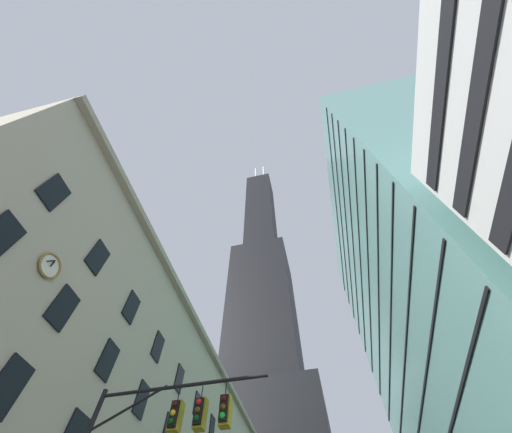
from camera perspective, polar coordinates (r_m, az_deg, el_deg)
The scene contains 2 objects.
dark_skyscraper at distance 97.76m, azimuth 1.62°, elevation -24.04°, with size 29.88×29.88×193.05m.
glass_office_midrise at distance 47.74m, azimuth 32.20°, elevation -12.70°, with size 17.29×44.18×58.27m.
Camera 1 is at (2.17, -7.08, 1.45)m, focal length 20.79 mm.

